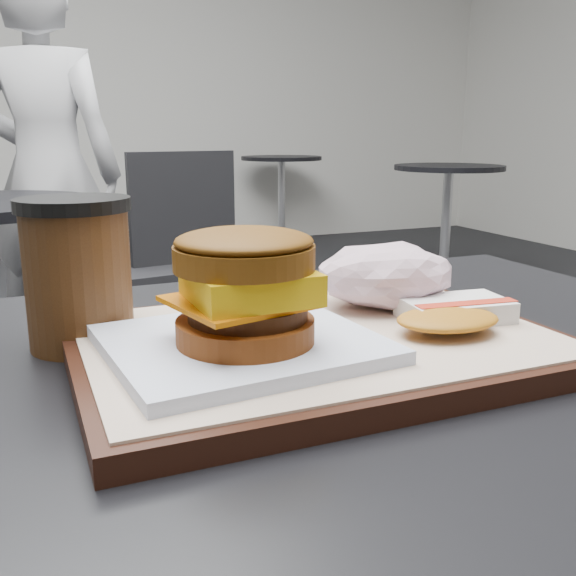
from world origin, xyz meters
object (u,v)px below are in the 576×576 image
Objects in this scene: neighbor_chair at (152,256)px; breakfast_sandwich at (244,301)px; serving_tray at (315,344)px; hash_brown at (452,314)px; crumpled_wrapper at (386,275)px; coffee_cup at (78,268)px; patron at (48,174)px; customer_table at (336,545)px.

breakfast_sandwich is at bearing -98.80° from neighbor_chair.
hash_brown is at bearing -14.03° from serving_tray.
serving_tray is 0.12m from crumpled_wrapper.
patron is (0.09, 2.16, -0.05)m from coffee_cup.
neighbor_chair is 0.59m from patron.
patron is (-0.18, 2.22, -0.03)m from crumpled_wrapper.
customer_table is 0.91× the size of neighbor_chair.
coffee_cup is 1.81m from neighbor_chair.
patron reaches higher than serving_tray.
serving_tray is at bearing -173.86° from customer_table.
customer_table is 2.11× the size of serving_tray.
crumpled_wrapper is at bearing 33.55° from customer_table.
customer_table is at bearing -146.45° from crumpled_wrapper.
hash_brown is (0.18, -0.00, -0.03)m from breakfast_sandwich.
breakfast_sandwich reaches higher than serving_tray.
breakfast_sandwich is 1.91m from neighbor_chair.
coffee_cup is (-0.28, 0.13, 0.04)m from hash_brown.
patron is at bearing 90.43° from breakfast_sandwich.
crumpled_wrapper is at bearing 24.64° from breakfast_sandwich.
neighbor_chair is at bearing 81.20° from breakfast_sandwich.
serving_tray is 3.02× the size of coffee_cup.
crumpled_wrapper is 0.08× the size of patron.
hash_brown is 0.98× the size of coffee_cup.
hash_brown is 2.30m from patron.
serving_tray is (-0.02, -0.00, 0.20)m from customer_table.
crumpled_wrapper reaches higher than hash_brown.
coffee_cup is 0.14× the size of neighbor_chair.
patron reaches higher than hash_brown.
hash_brown is 0.31m from coffee_cup.
neighbor_chair is (0.19, 1.83, -0.07)m from customer_table.
hash_brown is 1.89m from neighbor_chair.
neighbor_chair is 0.56× the size of patron.
serving_tray is 2.27m from patron.
crumpled_wrapper is at bearing -93.94° from neighbor_chair.
breakfast_sandwich is at bearing -163.29° from customer_table.
crumpled_wrapper is at bearing 101.49° from hash_brown.
neighbor_chair is at bearing 77.31° from coffee_cup.
hash_brown is (0.09, -0.03, 0.22)m from customer_table.
hash_brown is at bearing -78.51° from crumpled_wrapper.
coffee_cup is (-0.17, 0.10, 0.06)m from serving_tray.
customer_table is at bearing 160.80° from hash_brown.
serving_tray is 1.86× the size of breakfast_sandwich.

